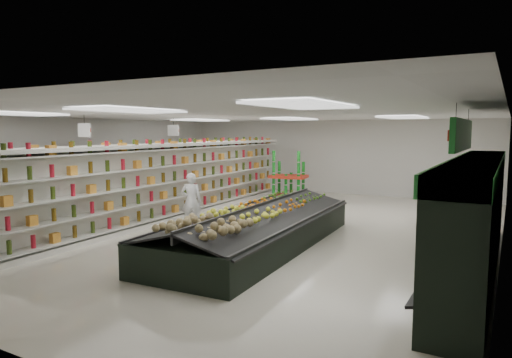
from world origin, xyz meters
The scene contains 15 objects.
floor centered at (0.00, 0.00, 0.00)m, with size 16.00×16.00×0.00m, color beige.
ceiling centered at (0.00, 0.00, 3.20)m, with size 14.00×16.00×0.02m, color white.
wall_back centered at (0.00, 8.00, 1.60)m, with size 14.00×0.02×3.20m, color silver.
wall_left centered at (-7.00, 0.00, 1.60)m, with size 0.02×16.00×3.20m, color silver.
wall_right centered at (7.00, 0.00, 1.60)m, with size 0.02×16.00×3.20m, color silver.
produce_wall_case centered at (6.53, -1.50, 1.24)m, with size 0.93×8.00×2.20m.
aisle_sign_near centered at (-3.80, -2.00, 2.75)m, with size 0.52×0.06×0.75m.
aisle_sign_far centered at (-3.80, 2.00, 2.75)m, with size 0.52×0.06×0.75m.
hortifruti_banner centered at (6.25, -1.50, 2.65)m, with size 0.12×3.20×0.95m.
gondola_left centered at (-5.71, -0.54, 0.93)m, with size 1.40×11.73×2.03m.
gondola_center centered at (-2.23, 0.02, 1.08)m, with size 1.51×13.57×2.35m.
produce_island centered at (1.95, -1.90, 0.46)m, with size 2.81×6.91×1.01m.
soda_endcap centered at (-0.52, 4.98, 0.87)m, with size 1.51×1.13×1.79m.
shopper_main centered at (-0.62, -1.13, 0.79)m, with size 0.57×0.38×1.57m, color silver.
shopper_background centered at (-3.39, 3.82, 0.74)m, with size 0.72×0.45×1.48m, color tan.
Camera 1 is at (7.13, -11.18, 2.72)m, focal length 32.00 mm.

